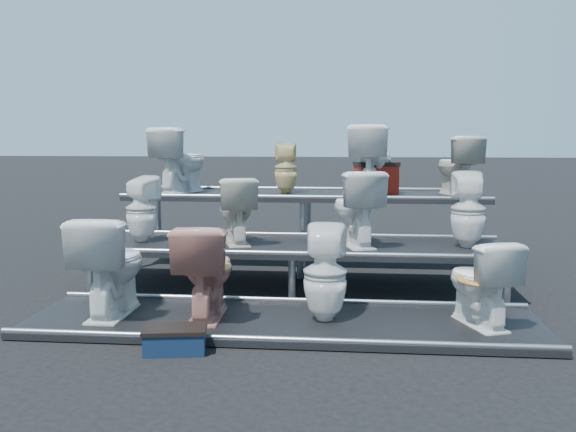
# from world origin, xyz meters

# --- Properties ---
(ground) EXTENTS (80.00, 80.00, 0.00)m
(ground) POSITION_xyz_m (0.00, 0.00, 0.00)
(ground) COLOR black
(ground) RESTS_ON ground
(tier_front) EXTENTS (4.20, 1.20, 0.06)m
(tier_front) POSITION_xyz_m (0.00, -1.30, 0.03)
(tier_front) COLOR black
(tier_front) RESTS_ON ground
(tier_mid) EXTENTS (4.20, 1.20, 0.46)m
(tier_mid) POSITION_xyz_m (0.00, 0.00, 0.23)
(tier_mid) COLOR black
(tier_mid) RESTS_ON ground
(tier_back) EXTENTS (4.20, 1.20, 0.86)m
(tier_back) POSITION_xyz_m (0.00, 1.30, 0.43)
(tier_back) COLOR black
(tier_back) RESTS_ON ground
(toilet_0) EXTENTS (0.47, 0.83, 0.84)m
(toilet_0) POSITION_xyz_m (-1.45, -1.30, 0.48)
(toilet_0) COLOR white
(toilet_0) RESTS_ON tier_front
(toilet_1) EXTENTS (0.47, 0.79, 0.79)m
(toilet_1) POSITION_xyz_m (-0.64, -1.30, 0.45)
(toilet_1) COLOR tan
(toilet_1) RESTS_ON tier_front
(toilet_2) EXTENTS (0.36, 0.37, 0.79)m
(toilet_2) POSITION_xyz_m (0.35, -1.30, 0.45)
(toilet_2) COLOR white
(toilet_2) RESTS_ON tier_front
(toilet_3) EXTENTS (0.60, 0.77, 0.69)m
(toilet_3) POSITION_xyz_m (1.57, -1.30, 0.41)
(toilet_3) COLOR white
(toilet_3) RESTS_ON tier_front
(toilet_4) EXTENTS (0.41, 0.41, 0.68)m
(toilet_4) POSITION_xyz_m (-1.61, 0.00, 0.80)
(toilet_4) COLOR white
(toilet_4) RESTS_ON tier_mid
(toilet_5) EXTENTS (0.56, 0.75, 0.68)m
(toilet_5) POSITION_xyz_m (-0.62, 0.00, 0.80)
(toilet_5) COLOR beige
(toilet_5) RESTS_ON tier_mid
(toilet_6) EXTENTS (0.63, 0.84, 0.76)m
(toilet_6) POSITION_xyz_m (0.59, 0.00, 0.84)
(toilet_6) COLOR white
(toilet_6) RESTS_ON tier_mid
(toilet_7) EXTENTS (0.35, 0.36, 0.75)m
(toilet_7) POSITION_xyz_m (1.69, 0.00, 0.83)
(toilet_7) COLOR white
(toilet_7) RESTS_ON tier_mid
(toilet_8) EXTENTS (0.68, 0.88, 0.79)m
(toilet_8) POSITION_xyz_m (-1.54, 1.30, 1.25)
(toilet_8) COLOR white
(toilet_8) RESTS_ON tier_back
(toilet_9) EXTENTS (0.30, 0.31, 0.61)m
(toilet_9) POSITION_xyz_m (-0.24, 1.30, 1.16)
(toilet_9) COLOR beige
(toilet_9) RESTS_ON tier_back
(toilet_10) EXTENTS (0.61, 0.88, 0.82)m
(toilet_10) POSITION_xyz_m (0.79, 1.30, 1.27)
(toilet_10) COLOR white
(toilet_10) RESTS_ON tier_back
(toilet_11) EXTENTS (0.57, 0.76, 0.69)m
(toilet_11) POSITION_xyz_m (1.78, 1.30, 1.21)
(toilet_11) COLOR beige
(toilet_11) RESTS_ON tier_back
(red_crate) EXTENTS (0.54, 0.47, 0.33)m
(red_crate) POSITION_xyz_m (0.84, 1.40, 1.03)
(red_crate) COLOR maroon
(red_crate) RESTS_ON tier_back
(step_stool) EXTENTS (0.47, 0.33, 0.16)m
(step_stool) POSITION_xyz_m (-0.71, -2.01, 0.08)
(step_stool) COLOR #0F1E36
(step_stool) RESTS_ON ground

